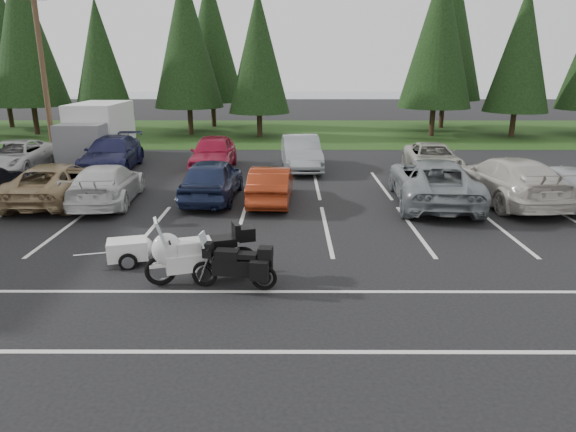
% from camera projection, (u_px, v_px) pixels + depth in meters
% --- Properties ---
extents(ground, '(120.00, 120.00, 0.00)m').
position_uv_depth(ground, '(218.00, 240.00, 14.84)').
color(ground, black).
rests_on(ground, ground).
extents(grass_strip, '(80.00, 16.00, 0.01)m').
position_uv_depth(grass_strip, '(262.00, 132.00, 37.83)').
color(grass_strip, '#1D3811').
rests_on(grass_strip, ground).
extents(lake_water, '(70.00, 50.00, 0.02)m').
position_uv_depth(lake_water, '(304.00, 102.00, 67.52)').
color(lake_water, slate).
rests_on(lake_water, ground).
extents(utility_pole, '(1.60, 0.26, 9.00)m').
position_uv_depth(utility_pole, '(43.00, 68.00, 25.02)').
color(utility_pole, '#473321').
rests_on(utility_pole, ground).
extents(box_truck, '(2.40, 5.60, 2.90)m').
position_uv_depth(box_truck, '(95.00, 133.00, 26.42)').
color(box_truck, silver).
rests_on(box_truck, ground).
extents(stall_markings, '(32.00, 16.00, 0.01)m').
position_uv_depth(stall_markings, '(226.00, 220.00, 16.76)').
color(stall_markings, silver).
rests_on(stall_markings, ground).
extents(conifer_2, '(5.10, 5.10, 11.89)m').
position_uv_depth(conifer_2, '(23.00, 31.00, 34.73)').
color(conifer_2, '#332316').
rests_on(conifer_2, ground).
extents(conifer_3, '(3.87, 3.87, 9.02)m').
position_uv_depth(conifer_3, '(100.00, 57.00, 33.86)').
color(conifer_3, '#332316').
rests_on(conifer_3, ground).
extents(conifer_4, '(4.80, 4.80, 11.17)m').
position_uv_depth(conifer_4, '(186.00, 38.00, 34.92)').
color(conifer_4, '#332316').
rests_on(conifer_4, ground).
extents(conifer_5, '(4.14, 4.14, 9.63)m').
position_uv_depth(conifer_5, '(258.00, 52.00, 33.92)').
color(conifer_5, '#332316').
rests_on(conifer_5, ground).
extents(conifer_6, '(4.93, 4.93, 11.48)m').
position_uv_depth(conifer_6, '(439.00, 35.00, 34.05)').
color(conifer_6, '#332316').
rests_on(conifer_6, ground).
extents(conifer_7, '(4.27, 4.27, 9.94)m').
position_uv_depth(conifer_7, '(522.00, 49.00, 34.01)').
color(conifer_7, '#332316').
rests_on(conifer_7, ground).
extents(conifer_back_b, '(4.97, 4.97, 11.58)m').
position_uv_depth(conifer_back_b, '(211.00, 38.00, 39.25)').
color(conifer_back_b, '#332316').
rests_on(conifer_back_b, ground).
extents(conifer_back_c, '(5.50, 5.50, 12.81)m').
position_uv_depth(conifer_back_c, '(449.00, 27.00, 38.33)').
color(conifer_back_c, '#332316').
rests_on(conifer_back_c, ground).
extents(car_near_2, '(2.44, 5.22, 1.44)m').
position_uv_depth(car_near_2, '(58.00, 182.00, 18.76)').
color(car_near_2, '#9C825A').
rests_on(car_near_2, ground).
extents(car_near_3, '(2.42, 5.08, 1.43)m').
position_uv_depth(car_near_3, '(107.00, 184.00, 18.54)').
color(car_near_3, silver).
rests_on(car_near_3, ground).
extents(car_near_4, '(2.07, 4.70, 1.58)m').
position_uv_depth(car_near_4, '(212.00, 179.00, 19.03)').
color(car_near_4, '#1C2546').
rests_on(car_near_4, ground).
extents(car_near_5, '(1.61, 4.14, 1.34)m').
position_uv_depth(car_near_5, '(271.00, 184.00, 18.67)').
color(car_near_5, maroon).
rests_on(car_near_5, ground).
extents(car_near_6, '(3.24, 6.11, 1.64)m').
position_uv_depth(car_near_6, '(433.00, 181.00, 18.52)').
color(car_near_6, gray).
rests_on(car_near_6, ground).
extents(car_near_7, '(2.90, 5.95, 1.67)m').
position_uv_depth(car_near_7, '(507.00, 180.00, 18.64)').
color(car_near_7, beige).
rests_on(car_near_7, ground).
extents(car_near_8, '(1.98, 4.48, 1.50)m').
position_uv_depth(car_near_8, '(562.00, 184.00, 18.36)').
color(car_near_8, silver).
rests_on(car_near_8, ground).
extents(car_far_0, '(2.73, 5.36, 1.45)m').
position_uv_depth(car_far_0, '(14.00, 157.00, 23.83)').
color(car_far_0, silver).
rests_on(car_far_0, ground).
extents(car_far_1, '(2.56, 5.54, 1.57)m').
position_uv_depth(car_far_1, '(112.00, 154.00, 24.31)').
color(car_far_1, '#1C1F48').
rests_on(car_far_1, ground).
extents(car_far_2, '(2.01, 4.85, 1.64)m').
position_uv_depth(car_far_2, '(213.00, 153.00, 24.29)').
color(car_far_2, '#A11432').
rests_on(car_far_2, ground).
extents(car_far_3, '(2.00, 4.94, 1.59)m').
position_uv_depth(car_far_3, '(301.00, 153.00, 24.51)').
color(car_far_3, gray).
rests_on(car_far_3, ground).
extents(car_far_4, '(2.53, 4.93, 1.33)m').
position_uv_depth(car_far_4, '(432.00, 158.00, 23.79)').
color(car_far_4, '#A8A69A').
rests_on(car_far_4, ground).
extents(touring_motorcycle, '(3.03, 1.74, 1.60)m').
position_uv_depth(touring_motorcycle, '(201.00, 248.00, 11.88)').
color(touring_motorcycle, silver).
rests_on(touring_motorcycle, ground).
extents(cargo_trailer, '(1.58, 1.15, 0.66)m').
position_uv_depth(cargo_trailer, '(128.00, 252.00, 12.97)').
color(cargo_trailer, silver).
rests_on(cargo_trailer, ground).
extents(adventure_motorcycle, '(2.27, 1.06, 1.33)m').
position_uv_depth(adventure_motorcycle, '(233.00, 261.00, 11.48)').
color(adventure_motorcycle, black).
rests_on(adventure_motorcycle, ground).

